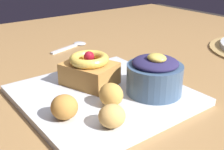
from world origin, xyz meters
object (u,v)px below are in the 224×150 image
at_px(fritter_front, 112,116).
at_px(spoon, 74,46).
at_px(front_plate, 103,95).
at_px(berry_ramekin, 155,75).
at_px(fritter_middle, 64,107).
at_px(fritter_back, 111,95).
at_px(cake_slice, 89,70).

distance_m(fritter_front, spoon, 0.43).
bearing_deg(spoon, fritter_front, -130.82).
distance_m(front_plate, berry_ramekin, 0.10).
height_order(fritter_front, spoon, fritter_front).
distance_m(fritter_middle, fritter_back, 0.08).
bearing_deg(fritter_middle, fritter_back, 83.06).
height_order(cake_slice, fritter_middle, cake_slice).
xyz_separation_m(front_plate, fritter_middle, (0.04, -0.10, 0.02)).
xyz_separation_m(berry_ramekin, fritter_middle, (-0.02, -0.17, -0.01)).
bearing_deg(fritter_back, cake_slice, 168.81).
bearing_deg(spoon, fritter_back, -128.67).
bearing_deg(fritter_front, cake_slice, 159.01).
distance_m(front_plate, fritter_middle, 0.10).
height_order(fritter_front, fritter_back, fritter_back).
xyz_separation_m(cake_slice, fritter_back, (0.09, -0.02, -0.01)).
distance_m(front_plate, cake_slice, 0.06).
distance_m(fritter_middle, spoon, 0.40).
bearing_deg(berry_ramekin, front_plate, -127.44).
bearing_deg(fritter_back, berry_ramekin, 84.35).
distance_m(berry_ramekin, fritter_middle, 0.17).
distance_m(front_plate, spoon, 0.32).
bearing_deg(fritter_middle, fritter_front, 35.54).
bearing_deg(cake_slice, fritter_back, -11.19).
distance_m(cake_slice, berry_ramekin, 0.12).
height_order(cake_slice, fritter_back, cake_slice).
relative_size(front_plate, fritter_back, 6.73).
bearing_deg(spoon, fritter_middle, -139.84).
xyz_separation_m(front_plate, fritter_back, (0.05, -0.02, 0.02)).
xyz_separation_m(cake_slice, spoon, (-0.26, 0.11, -0.04)).
bearing_deg(cake_slice, spoon, 156.41).
relative_size(front_plate, berry_ramekin, 2.82).
distance_m(front_plate, fritter_back, 0.05).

